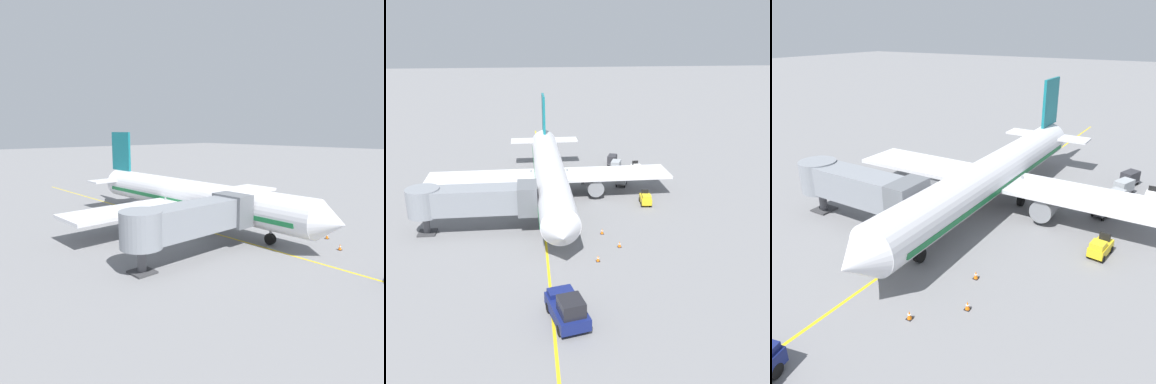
% 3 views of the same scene
% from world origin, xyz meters
% --- Properties ---
extents(ground_plane, '(400.00, 400.00, 0.00)m').
position_xyz_m(ground_plane, '(0.00, 0.00, 0.00)').
color(ground_plane, slate).
extents(gate_lead_in_line, '(0.24, 80.00, 0.01)m').
position_xyz_m(gate_lead_in_line, '(0.00, 0.00, 0.00)').
color(gate_lead_in_line, gold).
rests_on(gate_lead_in_line, ground).
extents(parked_airliner, '(30.05, 37.23, 10.63)m').
position_xyz_m(parked_airliner, '(-1.10, -1.01, 3.19)').
color(parked_airliner, silver).
rests_on(parked_airliner, ground).
extents(jet_bridge, '(13.07, 3.50, 4.98)m').
position_xyz_m(jet_bridge, '(7.12, 8.08, 3.45)').
color(jet_bridge, gray).
rests_on(jet_bridge, ground).
extents(pushback_tractor, '(3.12, 4.78, 2.40)m').
position_xyz_m(pushback_tractor, '(-1.03, 24.37, 1.10)').
color(pushback_tractor, navy).
rests_on(pushback_tractor, ground).
extents(baggage_tug_lead, '(1.52, 2.61, 1.62)m').
position_xyz_m(baggage_tug_lead, '(-12.30, 2.60, 0.71)').
color(baggage_tug_lead, gold).
rests_on(baggage_tug_lead, ground).
extents(baggage_tug_trailing, '(1.33, 2.53, 1.62)m').
position_xyz_m(baggage_tug_trailing, '(-14.07, -9.73, 0.71)').
color(baggage_tug_trailing, silver).
rests_on(baggage_tug_trailing, ground).
extents(baggage_cart_front, '(1.96, 2.96, 1.58)m').
position_xyz_m(baggage_cart_front, '(-10.82, -4.50, 0.95)').
color(baggage_cart_front, '#4C4C51').
rests_on(baggage_cart_front, ground).
extents(baggage_cart_second_in_train, '(1.96, 2.96, 1.58)m').
position_xyz_m(baggage_cart_second_in_train, '(-11.10, -7.43, 0.95)').
color(baggage_cart_second_in_train, '#4C4C51').
rests_on(baggage_cart_second_in_train, ground).
extents(baggage_cart_third_in_train, '(1.96, 2.96, 1.58)m').
position_xyz_m(baggage_cart_third_in_train, '(-11.27, -10.89, 0.95)').
color(baggage_cart_third_in_train, '#4C4C51').
rests_on(baggage_cart_third_in_train, ground).
extents(baggage_cart_tail_end, '(1.96, 2.96, 1.58)m').
position_xyz_m(baggage_cart_tail_end, '(-11.29, -14.01, 0.95)').
color(baggage_cart_tail_end, '#4C4C51').
rests_on(baggage_cart_tail_end, ground).
extents(ground_crew_wing_walker, '(0.73, 0.31, 1.69)m').
position_xyz_m(ground_crew_wing_walker, '(-5.69, -5.60, 0.95)').
color(ground_crew_wing_walker, '#232328').
rests_on(ground_crew_wing_walker, ground).
extents(safety_cone_nose_left, '(0.36, 0.36, 0.59)m').
position_xyz_m(safety_cone_nose_left, '(-7.03, 13.25, 0.29)').
color(safety_cone_nose_left, black).
rests_on(safety_cone_nose_left, ground).
extents(safety_cone_nose_right, '(0.36, 0.36, 0.59)m').
position_xyz_m(safety_cone_nose_right, '(-4.54, 15.81, 0.29)').
color(safety_cone_nose_right, black).
rests_on(safety_cone_nose_right, ground).
extents(safety_cone_wing_tip, '(0.36, 0.36, 0.59)m').
position_xyz_m(safety_cone_wing_tip, '(-5.83, 10.15, 0.29)').
color(safety_cone_wing_tip, black).
rests_on(safety_cone_wing_tip, ground).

